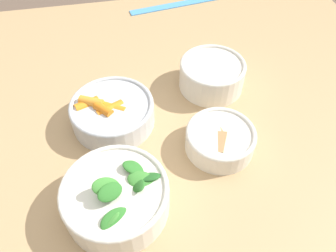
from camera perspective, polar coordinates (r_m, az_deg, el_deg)
name	(u,v)px	position (r m, az deg, el deg)	size (l,w,h in m)	color
dining_table	(143,151)	(0.78, -4.37, -4.44)	(1.36, 1.09, 0.77)	tan
bowl_carrots	(112,112)	(0.70, -9.72, 2.45)	(0.18, 0.18, 0.06)	silver
bowl_greens	(116,196)	(0.57, -8.97, -11.97)	(0.18, 0.18, 0.10)	silver
bowl_beans_hotdog	(212,76)	(0.78, 7.62, 8.70)	(0.15, 0.15, 0.07)	silver
bowl_cookies	(220,139)	(0.66, 9.06, -2.24)	(0.14, 0.14, 0.05)	silver
ruler	(175,5)	(1.10, 1.26, 20.31)	(0.29, 0.07, 0.00)	#4C99E0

